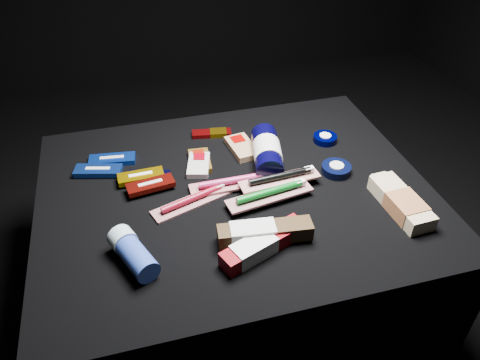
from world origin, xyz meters
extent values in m
plane|color=black|center=(0.00, 0.00, 0.00)|extent=(3.00, 3.00, 0.00)
cube|color=black|center=(0.00, 0.00, 0.20)|extent=(0.98, 0.78, 0.40)
cube|color=#0F3AB3|center=(-0.30, 0.20, 0.41)|extent=(0.13, 0.06, 0.01)
cube|color=#BABAB5|center=(-0.30, 0.20, 0.41)|extent=(0.07, 0.02, 0.02)
cube|color=#13389B|center=(-0.33, 0.16, 0.41)|extent=(0.13, 0.08, 0.01)
cube|color=silver|center=(-0.33, 0.16, 0.41)|extent=(0.06, 0.03, 0.02)
cube|color=black|center=(-0.21, 0.10, 0.41)|extent=(0.11, 0.07, 0.01)
cube|color=silver|center=(-0.21, 0.10, 0.41)|extent=(0.06, 0.02, 0.01)
cube|color=#AF8700|center=(-0.23, 0.10, 0.41)|extent=(0.12, 0.05, 0.01)
cube|color=white|center=(-0.23, 0.10, 0.42)|extent=(0.06, 0.01, 0.02)
cube|color=maroon|center=(-0.21, 0.05, 0.42)|extent=(0.12, 0.06, 0.01)
cube|color=silver|center=(-0.21, 0.05, 0.42)|extent=(0.06, 0.02, 0.02)
cube|color=#4D360F|center=(-0.06, 0.13, 0.41)|extent=(0.06, 0.11, 0.02)
cube|color=#651103|center=(-0.06, 0.16, 0.41)|extent=(0.03, 0.03, 0.02)
cube|color=#B5B4AD|center=(-0.07, 0.12, 0.41)|extent=(0.08, 0.11, 0.02)
cube|color=#6B000B|center=(-0.06, 0.14, 0.41)|extent=(0.04, 0.04, 0.02)
cube|color=#A47F57|center=(0.06, 0.17, 0.41)|extent=(0.08, 0.13, 0.02)
cube|color=#770100|center=(0.06, 0.20, 0.41)|extent=(0.04, 0.04, 0.02)
cube|color=maroon|center=(0.00, 0.27, 0.41)|extent=(0.12, 0.05, 0.01)
cube|color=#916D0B|center=(0.02, 0.26, 0.41)|extent=(0.05, 0.04, 0.01)
cylinder|color=black|center=(0.11, 0.09, 0.44)|extent=(0.11, 0.19, 0.07)
cylinder|color=silver|center=(0.11, 0.08, 0.44)|extent=(0.09, 0.09, 0.08)
cylinder|color=black|center=(0.13, 0.19, 0.44)|extent=(0.03, 0.03, 0.03)
cube|color=black|center=(0.14, 0.21, 0.43)|extent=(0.03, 0.04, 0.02)
cylinder|color=black|center=(0.31, 0.15, 0.41)|extent=(0.07, 0.07, 0.02)
cylinder|color=white|center=(0.31, 0.15, 0.41)|extent=(0.03, 0.03, 0.02)
cylinder|color=black|center=(0.28, 0.00, 0.41)|extent=(0.08, 0.08, 0.02)
cylinder|color=beige|center=(0.28, 0.00, 0.41)|extent=(0.04, 0.04, 0.02)
cube|color=beige|center=(0.36, -0.17, 0.42)|extent=(0.08, 0.19, 0.04)
cube|color=#AA683E|center=(0.37, -0.19, 0.42)|extent=(0.07, 0.09, 0.04)
cube|color=beige|center=(0.36, -0.08, 0.42)|extent=(0.04, 0.02, 0.03)
cylinder|color=#2D4AAC|center=(-0.26, -0.20, 0.43)|extent=(0.09, 0.12, 0.05)
cylinder|color=silver|center=(-0.29, -0.14, 0.43)|extent=(0.07, 0.06, 0.06)
cube|color=#A7A29C|center=(-0.12, -0.02, 0.40)|extent=(0.21, 0.11, 0.01)
cylinder|color=maroon|center=(-0.12, -0.02, 0.41)|extent=(0.16, 0.07, 0.02)
cube|color=silver|center=(-0.04, 0.00, 0.42)|extent=(0.03, 0.02, 0.01)
cube|color=#B4AEA9|center=(-0.01, 0.01, 0.41)|extent=(0.22, 0.05, 0.01)
cylinder|color=#A72455|center=(-0.01, 0.01, 0.42)|extent=(0.17, 0.02, 0.02)
cube|color=white|center=(0.08, 0.01, 0.42)|extent=(0.02, 0.01, 0.01)
cube|color=#B1A9A5|center=(0.07, -0.07, 0.42)|extent=(0.23, 0.08, 0.01)
cylinder|color=#045A14|center=(0.07, -0.07, 0.43)|extent=(0.18, 0.04, 0.02)
cube|color=white|center=(0.15, -0.05, 0.43)|extent=(0.03, 0.02, 0.01)
cube|color=beige|center=(0.11, -0.02, 0.42)|extent=(0.21, 0.06, 0.01)
cylinder|color=black|center=(0.11, -0.02, 0.44)|extent=(0.17, 0.03, 0.02)
cube|color=white|center=(0.19, -0.01, 0.44)|extent=(0.02, 0.02, 0.01)
cube|color=maroon|center=(0.01, -0.22, 0.42)|extent=(0.21, 0.12, 0.04)
cube|color=silver|center=(-0.02, -0.23, 0.42)|extent=(0.11, 0.08, 0.04)
cube|color=#32200D|center=(0.02, -0.19, 0.42)|extent=(0.21, 0.07, 0.04)
cube|color=beige|center=(-0.01, -0.19, 0.43)|extent=(0.10, 0.06, 0.04)
camera|label=1|loc=(-0.23, -0.89, 1.15)|focal=35.00mm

